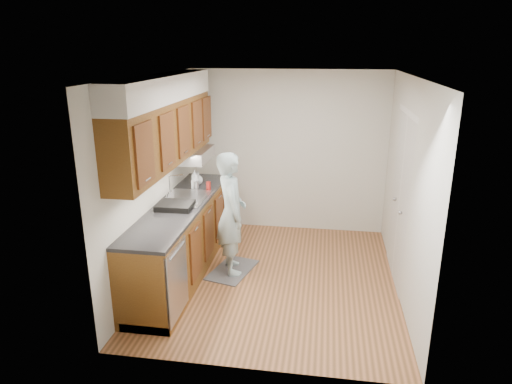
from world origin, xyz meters
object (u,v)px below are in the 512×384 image
at_px(soap_bottle_a, 195,178).
at_px(soap_bottle_c, 198,178).
at_px(steel_can, 196,185).
at_px(soda_can, 208,186).
at_px(person, 231,205).
at_px(soap_bottle_b, 195,182).
at_px(dish_rack, 175,206).

relative_size(soap_bottle_a, soap_bottle_c, 1.42).
bearing_deg(steel_can, soda_can, 4.21).
height_order(person, soap_bottle_a, person).
height_order(soap_bottle_a, soap_bottle_b, soap_bottle_a).
distance_m(steel_can, dish_rack, 0.78).
bearing_deg(soda_can, soap_bottle_b, 166.83).
bearing_deg(soap_bottle_b, steel_can, -61.13).
relative_size(soap_bottle_b, soap_bottle_c, 0.95).
xyz_separation_m(person, steel_can, (-0.59, 0.48, 0.09)).
relative_size(soap_bottle_c, steel_can, 1.58).
distance_m(person, soda_can, 0.66).
bearing_deg(soap_bottle_c, steel_can, -79.63).
distance_m(soap_bottle_a, soda_can, 0.24).
xyz_separation_m(steel_can, dish_rack, (-0.04, -0.78, -0.03)).
relative_size(soap_bottle_c, soda_can, 1.59).
height_order(soap_bottle_b, soap_bottle_c, soap_bottle_c).
bearing_deg(soap_bottle_c, person, -49.04).
xyz_separation_m(soap_bottle_b, steel_can, (0.03, -0.06, -0.03)).
xyz_separation_m(soap_bottle_c, steel_can, (0.05, -0.25, -0.03)).
bearing_deg(dish_rack, soda_can, 73.33).
bearing_deg(soap_bottle_c, dish_rack, -89.81).
bearing_deg(person, soap_bottle_a, 26.11).
distance_m(soda_can, dish_rack, 0.82).
distance_m(person, soap_bottle_b, 0.84).
relative_size(person, dish_rack, 4.23).
xyz_separation_m(soap_bottle_a, soap_bottle_c, (-0.00, 0.15, -0.04)).
xyz_separation_m(soap_bottle_c, soda_can, (0.22, -0.24, -0.03)).
xyz_separation_m(soap_bottle_c, dish_rack, (0.00, -1.02, -0.06)).
height_order(soap_bottle_c, soda_can, soap_bottle_c).
bearing_deg(soap_bottle_b, soap_bottle_c, 93.69).
height_order(soap_bottle_a, soda_can, soap_bottle_a).
xyz_separation_m(soda_can, dish_rack, (-0.21, -0.79, -0.02)).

